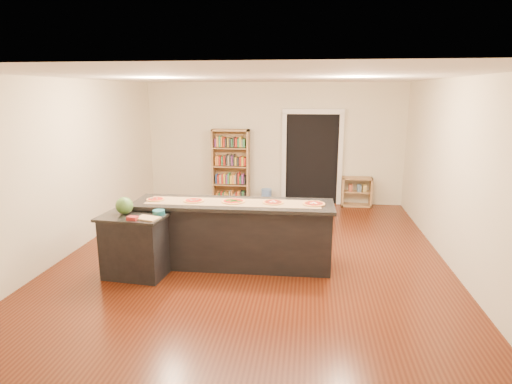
# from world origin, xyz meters

# --- Properties ---
(room) EXTENTS (6.00, 7.00, 2.80)m
(room) POSITION_xyz_m (0.00, 0.00, 1.40)
(room) COLOR beige
(room) RESTS_ON ground
(doorway) EXTENTS (1.40, 0.09, 2.21)m
(doorway) POSITION_xyz_m (0.90, 3.46, 1.20)
(doorway) COLOR black
(doorway) RESTS_ON room
(kitchen_island) EXTENTS (2.98, 0.81, 0.98)m
(kitchen_island) POSITION_xyz_m (-0.26, -0.44, 0.50)
(kitchen_island) COLOR black
(kitchen_island) RESTS_ON ground
(side_counter) EXTENTS (0.91, 0.67, 0.91)m
(side_counter) POSITION_xyz_m (-1.58, -1.01, 0.46)
(side_counter) COLOR black
(side_counter) RESTS_ON ground
(bookshelf) EXTENTS (0.87, 0.31, 1.74)m
(bookshelf) POSITION_xyz_m (-0.99, 3.30, 0.87)
(bookshelf) COLOR #A57E50
(bookshelf) RESTS_ON ground
(low_shelf) EXTENTS (0.68, 0.29, 0.68)m
(low_shelf) POSITION_xyz_m (1.95, 3.31, 0.34)
(low_shelf) COLOR #A57E50
(low_shelf) RESTS_ON ground
(waste_bin) EXTENTS (0.24, 0.24, 0.36)m
(waste_bin) POSITION_xyz_m (-0.14, 3.24, 0.18)
(waste_bin) COLOR #567DC1
(waste_bin) RESTS_ON ground
(kraft_paper) EXTENTS (2.60, 0.51, 0.00)m
(kraft_paper) POSITION_xyz_m (-0.26, -0.45, 0.99)
(kraft_paper) COLOR olive
(kraft_paper) RESTS_ON kitchen_island
(watermelon) EXTENTS (0.24, 0.24, 0.24)m
(watermelon) POSITION_xyz_m (-1.72, -0.98, 1.03)
(watermelon) COLOR #144214
(watermelon) RESTS_ON side_counter
(cutting_board) EXTENTS (0.36, 0.29, 0.02)m
(cutting_board) POSITION_xyz_m (-1.31, -1.17, 0.92)
(cutting_board) COLOR tan
(cutting_board) RESTS_ON side_counter
(package_red) EXTENTS (0.15, 0.12, 0.05)m
(package_red) POSITION_xyz_m (-1.49, -1.24, 0.93)
(package_red) COLOR maroon
(package_red) RESTS_ON side_counter
(package_teal) EXTENTS (0.17, 0.17, 0.06)m
(package_teal) POSITION_xyz_m (-1.23, -0.95, 0.94)
(package_teal) COLOR #195966
(package_teal) RESTS_ON side_counter
(pizza_a) EXTENTS (0.29, 0.29, 0.02)m
(pizza_a) POSITION_xyz_m (-1.45, -0.46, 1.00)
(pizza_a) COLOR #DC9854
(pizza_a) RESTS_ON kitchen_island
(pizza_b) EXTENTS (0.28, 0.28, 0.02)m
(pizza_b) POSITION_xyz_m (-0.86, -0.47, 1.00)
(pizza_b) COLOR #DC9854
(pizza_b) RESTS_ON kitchen_island
(pizza_c) EXTENTS (0.33, 0.33, 0.02)m
(pizza_c) POSITION_xyz_m (-0.26, -0.43, 1.00)
(pizza_c) COLOR #DC9854
(pizza_c) RESTS_ON kitchen_island
(pizza_d) EXTENTS (0.32, 0.32, 0.02)m
(pizza_d) POSITION_xyz_m (0.33, -0.41, 1.00)
(pizza_d) COLOR #DC9854
(pizza_d) RESTS_ON kitchen_island
(pizza_e) EXTENTS (0.32, 0.32, 0.02)m
(pizza_e) POSITION_xyz_m (0.93, -0.42, 1.00)
(pizza_e) COLOR #DC9854
(pizza_e) RESTS_ON kitchen_island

